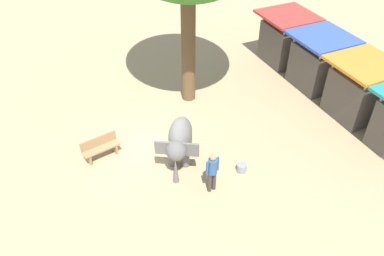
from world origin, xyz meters
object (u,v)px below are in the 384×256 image
at_px(market_stall_orange, 358,92).
at_px(feed_bucket, 242,168).
at_px(wooden_bench, 100,147).
at_px(market_stall_red, 285,41).
at_px(person_handler, 212,170).
at_px(elephant, 180,140).
at_px(market_stall_blue, 318,64).

height_order(market_stall_orange, feed_bucket, market_stall_orange).
distance_m(wooden_bench, market_stall_red, 10.98).
bearing_deg(person_handler, wooden_bench, 34.71).
relative_size(elephant, feed_bucket, 6.06).
height_order(market_stall_red, market_stall_orange, same).
xyz_separation_m(elephant, feed_bucket, (1.44, 1.80, -0.85)).
xyz_separation_m(elephant, market_stall_blue, (-2.19, 7.84, 0.13)).
bearing_deg(market_stall_blue, person_handler, -61.86).
bearing_deg(market_stall_blue, market_stall_red, 180.00).
xyz_separation_m(market_stall_blue, market_stall_orange, (2.60, 0.00, 0.00)).
relative_size(market_stall_red, market_stall_blue, 1.00).
height_order(market_stall_blue, feed_bucket, market_stall_blue).
bearing_deg(market_stall_red, person_handler, -48.49).
relative_size(person_handler, feed_bucket, 4.50).
bearing_deg(market_stall_orange, person_handler, -79.54).
bearing_deg(person_handler, elephant, 4.65).
relative_size(market_stall_blue, market_stall_orange, 1.00).
bearing_deg(market_stall_blue, feed_bucket, -59.03).
relative_size(elephant, market_stall_red, 0.87).
height_order(wooden_bench, market_stall_red, market_stall_red).
distance_m(elephant, market_stall_blue, 8.14).
height_order(person_handler, market_stall_blue, market_stall_blue).
xyz_separation_m(market_stall_red, market_stall_blue, (2.60, 0.00, 0.00)).
distance_m(elephant, market_stall_red, 9.18).
height_order(person_handler, market_stall_orange, market_stall_orange).
relative_size(market_stall_blue, feed_bucket, 7.00).
distance_m(market_stall_blue, feed_bucket, 7.10).
xyz_separation_m(elephant, market_stall_red, (-4.79, 7.84, 0.13)).
distance_m(market_stall_blue, market_stall_orange, 2.60).
distance_m(person_handler, wooden_bench, 4.42).
bearing_deg(market_stall_orange, wooden_bench, -100.02).
relative_size(elephant, person_handler, 1.35).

